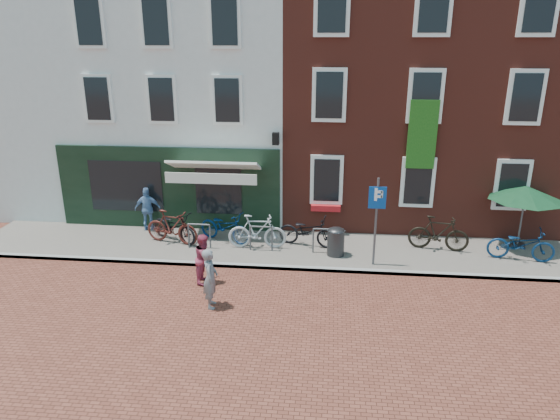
# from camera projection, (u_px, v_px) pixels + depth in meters

# --- Properties ---
(ground) EXTENTS (80.00, 80.00, 0.00)m
(ground) POSITION_uv_depth(u_px,v_px,m) (306.00, 271.00, 14.94)
(ground) COLOR brown
(sidewalk) EXTENTS (24.00, 3.00, 0.10)m
(sidewalk) POSITION_uv_depth(u_px,v_px,m) (340.00, 251.00, 16.23)
(sidewalk) COLOR slate
(sidewalk) RESTS_ON ground
(building_stucco) EXTENTS (8.00, 8.00, 9.00)m
(building_stucco) POSITION_uv_depth(u_px,v_px,m) (194.00, 90.00, 20.55)
(building_stucco) COLOR silver
(building_stucco) RESTS_ON ground
(building_brick_mid) EXTENTS (6.00, 8.00, 10.00)m
(building_brick_mid) POSITION_uv_depth(u_px,v_px,m) (369.00, 79.00, 19.71)
(building_brick_mid) COLOR maroon
(building_brick_mid) RESTS_ON ground
(building_brick_right) EXTENTS (6.00, 8.00, 10.00)m
(building_brick_right) POSITION_uv_depth(u_px,v_px,m) (530.00, 80.00, 19.12)
(building_brick_right) COLOR maroon
(building_brick_right) RESTS_ON ground
(filler_left) EXTENTS (7.00, 8.00, 9.00)m
(filler_left) POSITION_uv_depth(u_px,v_px,m) (20.00, 88.00, 21.27)
(filler_left) COLOR silver
(filler_left) RESTS_ON ground
(litter_bin) EXTENTS (0.53, 0.53, 0.97)m
(litter_bin) POSITION_uv_depth(u_px,v_px,m) (336.00, 240.00, 15.67)
(litter_bin) COLOR #2F2E31
(litter_bin) RESTS_ON sidewalk
(parking_sign) EXTENTS (0.50, 0.08, 2.68)m
(parking_sign) POSITION_uv_depth(u_px,v_px,m) (377.00, 210.00, 14.61)
(parking_sign) COLOR #4C4C4F
(parking_sign) RESTS_ON sidewalk
(parasol) EXTENTS (2.27, 2.27, 2.14)m
(parasol) POSITION_uv_depth(u_px,v_px,m) (526.00, 190.00, 15.89)
(parasol) COLOR #4C4C4F
(parasol) RESTS_ON sidewalk
(woman) EXTENTS (0.47, 0.63, 1.58)m
(woman) POSITION_uv_depth(u_px,v_px,m) (210.00, 278.00, 12.76)
(woman) COLOR slate
(woman) RESTS_ON ground
(boy) EXTENTS (0.57, 0.72, 1.42)m
(boy) POSITION_uv_depth(u_px,v_px,m) (204.00, 258.00, 14.10)
(boy) COLOR #9D344D
(boy) RESTS_ON ground
(cafe_person) EXTENTS (0.95, 0.50, 1.54)m
(cafe_person) POSITION_uv_depth(u_px,v_px,m) (148.00, 209.00, 17.65)
(cafe_person) COLOR #6289B9
(cafe_person) RESTS_ON sidewalk
(bicycle_0) EXTENTS (2.00, 1.55, 1.01)m
(bicycle_0) POSITION_uv_depth(u_px,v_px,m) (174.00, 226.00, 16.78)
(bicycle_0) COLOR black
(bicycle_0) RESTS_ON sidewalk
(bicycle_1) EXTENTS (1.94, 0.96, 1.12)m
(bicycle_1) POSITION_uv_depth(u_px,v_px,m) (172.00, 227.00, 16.56)
(bicycle_1) COLOR #4C1B15
(bicycle_1) RESTS_ON sidewalk
(bicycle_2) EXTENTS (2.04, 1.37, 1.01)m
(bicycle_2) POSITION_uv_depth(u_px,v_px,m) (225.00, 227.00, 16.74)
(bicycle_2) COLOR #062251
(bicycle_2) RESTS_ON sidewalk
(bicycle_3) EXTENTS (1.89, 0.63, 1.12)m
(bicycle_3) POSITION_uv_depth(u_px,v_px,m) (257.00, 232.00, 16.18)
(bicycle_3) COLOR #B8B9BB
(bicycle_3) RESTS_ON sidewalk
(bicycle_4) EXTENTS (2.03, 1.07, 1.01)m
(bicycle_4) POSITION_uv_depth(u_px,v_px,m) (308.00, 231.00, 16.38)
(bicycle_4) COLOR black
(bicycle_4) RESTS_ON sidewalk
(bicycle_5) EXTENTS (1.93, 0.82, 1.12)m
(bicycle_5) POSITION_uv_depth(u_px,v_px,m) (439.00, 233.00, 16.04)
(bicycle_5) COLOR black
(bicycle_5) RESTS_ON sidewalk
(bicycle_6) EXTENTS (2.01, 0.96, 1.01)m
(bicycle_6) POSITION_uv_depth(u_px,v_px,m) (521.00, 244.00, 15.32)
(bicycle_6) COLOR #0A2649
(bicycle_6) RESTS_ON sidewalk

